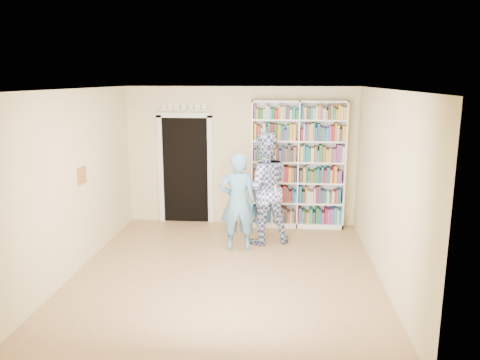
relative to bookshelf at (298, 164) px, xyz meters
name	(u,v)px	position (x,y,z in m)	size (l,w,h in m)	color
floor	(227,272)	(-1.12, -2.34, -1.24)	(5.00, 5.00, 0.00)	#A67650
ceiling	(225,89)	(-1.12, -2.34, 1.46)	(5.00, 5.00, 0.00)	white
wall_back	(241,156)	(-1.12, 0.16, 0.11)	(4.50, 4.50, 0.00)	beige
wall_left	(75,182)	(-3.37, -2.34, 0.11)	(5.00, 5.00, 0.00)	beige
wall_right	(385,187)	(1.13, -2.34, 0.11)	(5.00, 5.00, 0.00)	beige
bookshelf	(298,164)	(0.00, 0.00, 0.00)	(1.78, 0.33, 2.44)	white
doorway	(185,164)	(-2.22, 0.13, -0.06)	(1.10, 0.08, 2.43)	black
wall_art	(82,176)	(-3.35, -2.14, 0.16)	(0.03, 0.25, 0.25)	brown
man_blue	(238,202)	(-1.03, -1.38, -0.41)	(0.61, 0.40, 1.66)	#548FBC
man_plaid	(264,188)	(-0.62, -0.97, -0.26)	(0.95, 0.74, 1.96)	navy
paper_sheet	(270,193)	(-0.50, -1.18, -0.28)	(0.20, 0.01, 0.28)	white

